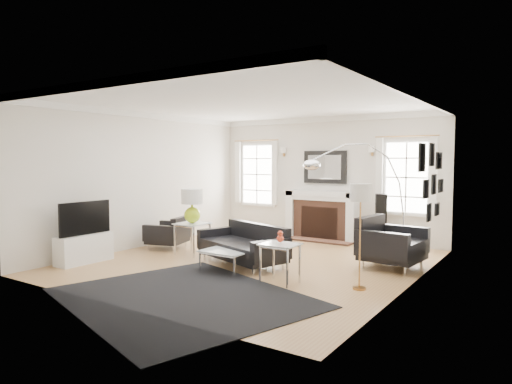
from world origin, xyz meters
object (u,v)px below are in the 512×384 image
Objects in this scene: sofa at (245,246)px; gourd_lamp at (192,203)px; armchair_right at (388,244)px; arc_floor_lamp at (358,196)px; armchair_left at (170,234)px; coffee_table at (230,251)px; fireplace at (321,216)px.

sofa is 2.89× the size of gourd_lamp.
arc_floor_lamp is at bearing 174.17° from armchair_right.
arc_floor_lamp is at bearing 13.16° from armchair_left.
coffee_table is at bearing -142.21° from armchair_right.
gourd_lamp reaches higher than armchair_left.
fireplace is 0.78× the size of arc_floor_lamp.
armchair_left is 3.91m from arc_floor_lamp.
fireplace is 1.76× the size of armchair_left.
coffee_table is at bearing -84.04° from sofa.
armchair_left is at bearing 165.25° from gourd_lamp.
fireplace is 3.21m from gourd_lamp.
sofa is 0.51m from coffee_table.
gourd_lamp is 3.10m from arc_floor_lamp.
sofa is at bearing -90.73° from fireplace.
armchair_right is (4.28, 0.81, 0.09)m from armchair_left.
gourd_lamp is (0.81, -0.21, 0.68)m from armchair_left.
armchair_right is 1.45× the size of coffee_table.
sofa is (-0.04, -2.99, -0.23)m from fireplace.
sofa is 1.69× the size of armchair_right.
armchair_right is 0.97m from arc_floor_lamp.
coffee_table is 1.64m from gourd_lamp.
fireplace reaches higher than armchair_right.
coffee_table is 0.35× the size of arc_floor_lamp.
armchair_left is (-2.11, 0.32, -0.01)m from sofa.
sofa reaches higher than coffee_table.
gourd_lamp is at bearing -114.94° from fireplace.
coffee_table is (2.16, -0.83, 0.01)m from armchair_left.
arc_floor_lamp is (1.55, 1.70, 0.87)m from coffee_table.
armchair_right reaches higher than coffee_table.
fireplace is 3.00m from sofa.
gourd_lamp is at bearing -14.75° from armchair_left.
gourd_lamp reaches higher than coffee_table.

